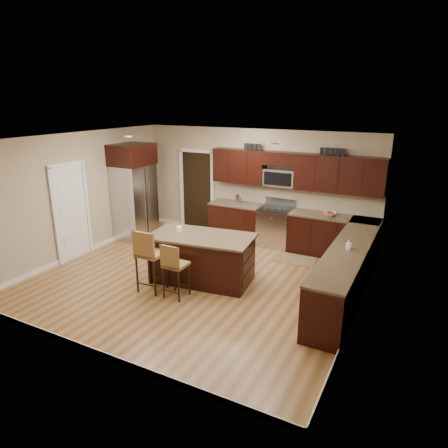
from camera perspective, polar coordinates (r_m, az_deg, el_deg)
The scene contains 22 objects.
floor at distance 7.92m, azimuth -3.78°, elevation -7.79°, with size 6.00×6.00×0.00m, color olive.
ceiling at distance 7.19m, azimuth -4.22°, elevation 12.05°, with size 6.00×6.00×0.00m, color silver.
wall_back at distance 9.82m, azimuth 4.46°, elevation 5.55°, with size 6.00×6.00×0.00m, color tan.
wall_left at distance 9.33m, azimuth -19.94°, elevation 3.90°, with size 5.50×5.50×0.00m, color tan.
wall_right at distance 6.46m, azimuth 19.36°, elevation -1.83°, with size 5.50×5.50×0.00m, color tan.
base_cabinets at distance 8.29m, azimuth 12.84°, elevation -3.55°, with size 4.02×3.96×0.92m.
upper_cabinets at distance 9.22m, azimuth 10.13°, elevation 7.64°, with size 4.00×0.33×0.80m.
range at distance 9.53m, azimuth 7.37°, elevation -0.38°, with size 0.76×0.64×1.11m.
microwave at distance 9.39m, azimuth 7.98°, elevation 6.56°, with size 0.76×0.31×0.40m, color silver.
doorway at distance 10.61m, azimuth -3.84°, elevation 4.71°, with size 0.85×0.03×2.06m, color black.
pantry_door at distance 9.20m, azimuth -21.00°, elevation 1.47°, with size 0.03×0.80×2.04m, color white.
letter_decor at distance 9.19m, azimuth 9.43°, elevation 10.53°, with size 2.20×0.03×0.15m, color black, non-canonical shape.
island at distance 7.68m, azimuth -3.16°, elevation -5.10°, with size 2.07×1.28×0.92m.
stool_left at distance 7.23m, azimuth -10.74°, elevation -4.22°, with size 0.46×0.46×1.18m.
stool_mid at distance 6.99m, azimuth -7.19°, elevation -5.79°, with size 0.39×0.39×1.01m.
refrigerator at distance 10.06m, azimuth -12.69°, elevation 4.61°, with size 0.79×0.98×2.35m.
floor_mat at distance 8.90m, azimuth 10.22°, elevation -5.03°, with size 0.87×0.58×0.01m, color olive.
fruit_bowl at distance 9.06m, azimuth 14.84°, elevation 1.42°, with size 0.29×0.29×0.07m, color silver.
soap_bottle at distance 7.10m, azimuth 17.37°, elevation -2.84°, with size 0.08×0.08×0.17m, color #B2B2B2.
canister_tall at distance 9.75m, azimuth 1.95°, elevation 3.60°, with size 0.12×0.12×0.22m, color silver.
canister_short at distance 9.74m, azimuth 2.23°, elevation 3.34°, with size 0.11×0.11×0.15m, color silver.
island_jar at distance 7.74m, azimuth -6.41°, elevation -0.72°, with size 0.10×0.10×0.10m, color white.
Camera 1 is at (3.77, -6.08, 3.39)m, focal length 32.00 mm.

